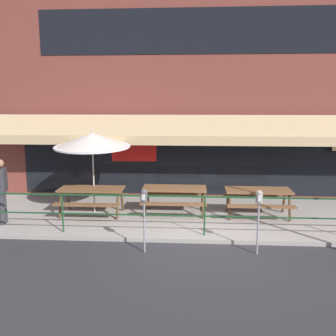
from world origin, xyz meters
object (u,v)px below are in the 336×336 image
Objects in this scene: picnic_table_right at (258,195)px; patio_umbrella_left at (92,141)px; parking_meter_far at (259,203)px; picnic_table_left at (92,194)px; pedestrian_walking at (1,188)px; picnic_table_centre at (174,193)px; parking_meter_near at (144,202)px.

picnic_table_right is 0.76× the size of patio_umbrella_left.
patio_umbrella_left reaches higher than parking_meter_far.
patio_umbrella_left is (-0.00, 0.26, 1.47)m from picnic_table_left.
parking_meter_far reaches higher than picnic_table_right.
pedestrian_walking is (-2.11, -1.22, -1.12)m from patio_umbrella_left.
patio_umbrella_left is at bearing 179.19° from picnic_table_centre.
picnic_table_right is at bearing 41.57° from parking_meter_near.
parking_meter_near is (3.91, -1.44, 0.09)m from pedestrian_walking.
parking_meter_near is at bearing -101.36° from picnic_table_centre.
parking_meter_far is at bearing -31.34° from patio_umbrella_left.
picnic_table_left and picnic_table_centre have the same top height.
patio_umbrella_left is 5.08m from parking_meter_far.
picnic_table_right is at bearing 1.78° from picnic_table_left.
picnic_table_right is 1.27× the size of parking_meter_near.
parking_meter_near is (1.80, -2.65, -1.03)m from patio_umbrella_left.
parking_meter_far reaches higher than picnic_table_left.
picnic_table_left is 3.03m from parking_meter_near.
picnic_table_centre is 2.71m from parking_meter_near.
picnic_table_centre is at bearing 78.64° from parking_meter_near.
patio_umbrella_left reaches higher than picnic_table_left.
picnic_table_right is 1.05× the size of pedestrian_walking.
pedestrian_walking is 1.20× the size of parking_meter_far.
picnic_table_right is at bearing 9.20° from pedestrian_walking.
patio_umbrella_left is at bearing 178.55° from picnic_table_right.
parking_meter_near reaches higher than picnic_table_right.
picnic_table_right is (4.66, 0.14, 0.00)m from picnic_table_left.
pedestrian_walking is (-6.77, -1.10, 0.35)m from picnic_table_right.
patio_umbrella_left reaches higher than parking_meter_near.
picnic_table_right is at bearing 80.52° from parking_meter_far.
picnic_table_right is (2.33, -0.09, 0.00)m from picnic_table_centre.
picnic_table_left is 1.00× the size of picnic_table_right.
picnic_table_right is 2.54m from parking_meter_far.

